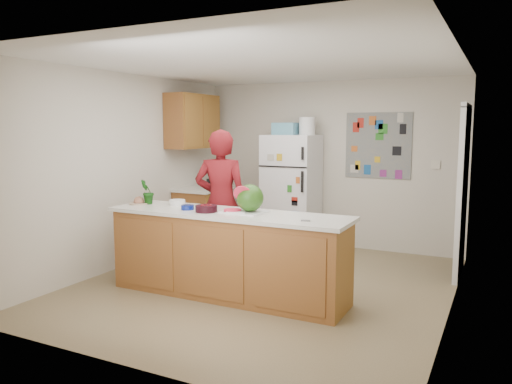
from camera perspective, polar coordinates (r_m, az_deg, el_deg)
The scene contains 26 objects.
floor at distance 5.86m, azimuth 0.97°, elevation -10.69°, with size 4.00×4.50×0.02m, color brown.
wall_back at distance 7.69m, azimuth 8.29°, elevation 3.14°, with size 4.00×0.02×2.50m, color beige.
wall_left at distance 6.71m, azimuth -14.68°, elevation 2.37°, with size 0.02×4.50×2.50m, color beige.
wall_right at distance 5.07m, azimuth 21.93°, elevation 0.54°, with size 0.02×4.50×2.50m, color beige.
ceiling at distance 5.62m, azimuth 1.03°, elevation 14.56°, with size 4.00×4.50×0.02m, color white.
doorway at distance 6.54m, azimuth 22.68°, elevation -0.12°, with size 0.03×0.85×2.04m, color black.
peninsula_base at distance 5.40m, azimuth -3.26°, elevation -7.31°, with size 2.60×0.62×0.88m, color brown.
peninsula_top at distance 5.30m, azimuth -3.30°, elevation -2.49°, with size 2.68×0.70×0.04m, color silver.
side_counter_base at distance 7.70m, azimuth -6.05°, elevation -2.97°, with size 0.60×0.80×0.86m, color brown.
side_counter_top at distance 7.64m, azimuth -6.09°, elevation 0.35°, with size 0.64×0.84×0.04m, color silver.
upper_cabinets at distance 7.61m, azimuth -7.24°, elevation 8.01°, with size 0.35×1.00×0.80m, color brown.
refrigerator at distance 7.54m, azimuth 4.07°, elevation 0.05°, with size 0.75×0.70×1.70m, color silver.
fridge_top_bin at distance 7.51m, azimuth 3.43°, elevation 7.22°, with size 0.35×0.28×0.18m, color #5999B2.
photo_collage at distance 7.46m, azimuth 13.78°, elevation 5.18°, with size 0.95×0.01×0.95m, color slate.
person at distance 6.09m, azimuth -4.00°, elevation -1.28°, with size 0.65×0.43×1.79m, color maroon.
blender_appliance at distance 7.78m, azimuth -4.89°, elevation 2.05°, with size 0.14×0.14×0.38m, color black.
cutting_board at distance 5.25m, azimuth -1.37°, elevation -2.29°, with size 0.44×0.33×0.01m, color white.
watermelon at distance 5.22m, azimuth -0.69°, elevation -0.69°, with size 0.29×0.29×0.29m, color #295012.
watermelon_slice at distance 5.26m, azimuth -2.69°, elevation -2.10°, with size 0.19×0.19×0.02m, color red.
cherry_bowl at distance 5.31m, azimuth -5.69°, elevation -1.90°, with size 0.23×0.23×0.07m, color black.
white_bowl at distance 5.83m, azimuth -8.99°, elevation -1.17°, with size 0.18×0.18×0.06m, color white.
cobalt_bowl at distance 5.48m, azimuth -7.83°, elevation -1.75°, with size 0.14×0.14×0.05m, color navy.
plate at distance 5.99m, azimuth -13.24°, elevation -1.26°, with size 0.23×0.23×0.02m, color tan.
paper_towel at distance 5.22m, azimuth -2.25°, elevation -2.31°, with size 0.20×0.18×0.02m, color silver.
keys at distance 4.79m, azimuth 5.69°, elevation -3.27°, with size 0.09×0.04×0.01m, color gray.
potted_plant at distance 5.94m, azimuth -12.34°, elevation 0.02°, with size 0.16×0.13×0.29m, color #1A460F.
Camera 1 is at (2.40, -5.03, 1.81)m, focal length 35.00 mm.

